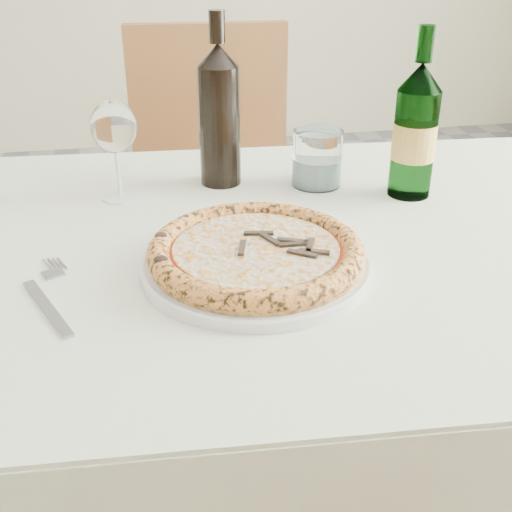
{
  "coord_description": "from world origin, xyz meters",
  "views": [
    {
      "loc": [
        0.04,
        -0.73,
        1.16
      ],
      "look_at": [
        0.18,
        -0.0,
        0.78
      ],
      "focal_mm": 45.0,
      "sensor_mm": 36.0,
      "label": 1
    }
  ],
  "objects_px": {
    "plate": "(256,264)",
    "tumbler": "(317,162)",
    "pizza": "(256,252)",
    "chair_far": "(213,179)",
    "beer_bottle": "(415,131)",
    "wine_glass": "(114,130)",
    "wine_bottle": "(219,114)",
    "dining_table": "(243,291)"
  },
  "relations": [
    {
      "from": "plate",
      "to": "dining_table",
      "type": "bearing_deg",
      "value": 90.0
    },
    {
      "from": "beer_bottle",
      "to": "pizza",
      "type": "bearing_deg",
      "value": -145.08
    },
    {
      "from": "plate",
      "to": "wine_bottle",
      "type": "bearing_deg",
      "value": 89.76
    },
    {
      "from": "beer_bottle",
      "to": "wine_bottle",
      "type": "relative_size",
      "value": 0.95
    },
    {
      "from": "chair_far",
      "to": "wine_bottle",
      "type": "distance_m",
      "value": 0.7
    },
    {
      "from": "wine_glass",
      "to": "tumbler",
      "type": "xyz_separation_m",
      "value": [
        0.34,
        -0.0,
        -0.08
      ]
    },
    {
      "from": "wine_bottle",
      "to": "chair_far",
      "type": "bearing_deg",
      "value": 84.28
    },
    {
      "from": "tumbler",
      "to": "beer_bottle",
      "type": "height_order",
      "value": "beer_bottle"
    },
    {
      "from": "plate",
      "to": "pizza",
      "type": "height_order",
      "value": "pizza"
    },
    {
      "from": "wine_glass",
      "to": "wine_bottle",
      "type": "relative_size",
      "value": 0.57
    },
    {
      "from": "wine_glass",
      "to": "tumbler",
      "type": "distance_m",
      "value": 0.34
    },
    {
      "from": "chair_far",
      "to": "wine_bottle",
      "type": "xyz_separation_m",
      "value": [
        -0.06,
        -0.61,
        0.35
      ]
    },
    {
      "from": "dining_table",
      "to": "chair_far",
      "type": "bearing_deg",
      "value": 85.73
    },
    {
      "from": "dining_table",
      "to": "tumbler",
      "type": "distance_m",
      "value": 0.28
    },
    {
      "from": "chair_far",
      "to": "beer_bottle",
      "type": "height_order",
      "value": "beer_bottle"
    },
    {
      "from": "plate",
      "to": "wine_glass",
      "type": "xyz_separation_m",
      "value": [
        -0.17,
        0.29,
        0.11
      ]
    },
    {
      "from": "tumbler",
      "to": "beer_bottle",
      "type": "xyz_separation_m",
      "value": [
        0.14,
        -0.07,
        0.07
      ]
    },
    {
      "from": "wine_glass",
      "to": "beer_bottle",
      "type": "height_order",
      "value": "beer_bottle"
    },
    {
      "from": "plate",
      "to": "tumbler",
      "type": "xyz_separation_m",
      "value": [
        0.16,
        0.28,
        0.03
      ]
    },
    {
      "from": "wine_glass",
      "to": "plate",
      "type": "bearing_deg",
      "value": -58.85
    },
    {
      "from": "wine_glass",
      "to": "beer_bottle",
      "type": "distance_m",
      "value": 0.48
    },
    {
      "from": "pizza",
      "to": "tumbler",
      "type": "distance_m",
      "value": 0.33
    },
    {
      "from": "dining_table",
      "to": "wine_glass",
      "type": "relative_size",
      "value": 8.98
    },
    {
      "from": "plate",
      "to": "wine_bottle",
      "type": "distance_m",
      "value": 0.35
    },
    {
      "from": "tumbler",
      "to": "wine_glass",
      "type": "bearing_deg",
      "value": 179.88
    },
    {
      "from": "dining_table",
      "to": "wine_bottle",
      "type": "bearing_deg",
      "value": 89.66
    },
    {
      "from": "plate",
      "to": "beer_bottle",
      "type": "bearing_deg",
      "value": 34.92
    },
    {
      "from": "pizza",
      "to": "wine_glass",
      "type": "height_order",
      "value": "wine_glass"
    },
    {
      "from": "beer_bottle",
      "to": "wine_glass",
      "type": "bearing_deg",
      "value": 171.1
    },
    {
      "from": "dining_table",
      "to": "wine_glass",
      "type": "height_order",
      "value": "wine_glass"
    },
    {
      "from": "plate",
      "to": "tumbler",
      "type": "relative_size",
      "value": 3.17
    },
    {
      "from": "chair_far",
      "to": "plate",
      "type": "distance_m",
      "value": 0.97
    },
    {
      "from": "tumbler",
      "to": "pizza",
      "type": "bearing_deg",
      "value": -119.78
    },
    {
      "from": "dining_table",
      "to": "plate",
      "type": "bearing_deg",
      "value": -90.0
    },
    {
      "from": "dining_table",
      "to": "plate",
      "type": "height_order",
      "value": "plate"
    },
    {
      "from": "wine_bottle",
      "to": "plate",
      "type": "bearing_deg",
      "value": -90.24
    },
    {
      "from": "plate",
      "to": "wine_glass",
      "type": "distance_m",
      "value": 0.35
    },
    {
      "from": "pizza",
      "to": "wine_bottle",
      "type": "bearing_deg",
      "value": 89.76
    },
    {
      "from": "chair_far",
      "to": "dining_table",
      "type": "bearing_deg",
      "value": -94.27
    },
    {
      "from": "wine_glass",
      "to": "dining_table",
      "type": "bearing_deg",
      "value": -47.07
    },
    {
      "from": "dining_table",
      "to": "tumbler",
      "type": "xyz_separation_m",
      "value": [
        0.16,
        0.18,
        0.13
      ]
    },
    {
      "from": "dining_table",
      "to": "wine_bottle",
      "type": "distance_m",
      "value": 0.31
    }
  ]
}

